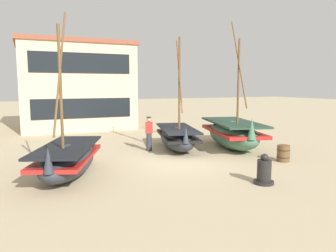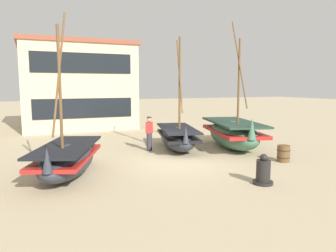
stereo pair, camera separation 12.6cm
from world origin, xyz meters
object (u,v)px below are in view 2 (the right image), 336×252
at_px(fishing_boat_centre_large, 178,137).
at_px(harbor_building_main, 78,86).
at_px(wooden_barrel, 283,154).
at_px(fishing_boat_near_left, 233,133).
at_px(fishing_boat_far_right, 67,159).
at_px(fisherman_by_hull, 149,134).
at_px(capstan_winch, 263,172).

height_order(fishing_boat_centre_large, harbor_building_main, harbor_building_main).
bearing_deg(wooden_barrel, fishing_boat_near_left, 93.58).
xyz_separation_m(fishing_boat_centre_large, fishing_boat_far_right, (-5.63, -2.82, 0.00)).
bearing_deg(fishing_boat_near_left, fisherman_by_hull, 166.20).
bearing_deg(fishing_boat_far_right, fisherman_by_hull, 35.75).
bearing_deg(harbor_building_main, fisherman_by_hull, -79.53).
bearing_deg(capstan_winch, harbor_building_main, 101.63).
bearing_deg(fishing_boat_centre_large, fisherman_by_hull, 172.48).
relative_size(capstan_winch, harbor_building_main, 0.12).
bearing_deg(fishing_boat_near_left, fishing_boat_centre_large, 163.03).
height_order(fisherman_by_hull, wooden_barrel, fisherman_by_hull).
bearing_deg(harbor_building_main, wooden_barrel, -66.81).
bearing_deg(harbor_building_main, fishing_boat_centre_large, -72.38).
bearing_deg(harbor_building_main, fishing_boat_near_left, -61.82).
height_order(fishing_boat_centre_large, wooden_barrel, fishing_boat_centre_large).
height_order(fishing_boat_centre_large, capstan_winch, fishing_boat_centre_large).
distance_m(fishing_boat_near_left, fisherman_by_hull, 4.33).
distance_m(fisherman_by_hull, capstan_winch, 6.72).
height_order(fishing_boat_far_right, fisherman_by_hull, fishing_boat_far_right).
relative_size(fishing_boat_near_left, wooden_barrel, 9.16).
distance_m(fishing_boat_near_left, wooden_barrel, 3.39).
bearing_deg(fisherman_by_hull, wooden_barrel, -44.85).
xyz_separation_m(fishing_boat_near_left, fishing_boat_far_right, (-8.39, -1.98, -0.14)).
bearing_deg(fishing_boat_near_left, fishing_boat_far_right, -166.70).
bearing_deg(wooden_barrel, harbor_building_main, 113.19).
height_order(fishing_boat_near_left, fishing_boat_centre_large, fishing_boat_near_left).
height_order(capstan_winch, wooden_barrel, capstan_winch).
height_order(fishing_boat_near_left, capstan_winch, fishing_boat_near_left).
relative_size(wooden_barrel, harbor_building_main, 0.09).
distance_m(capstan_winch, harbor_building_main, 17.49).
height_order(fishing_boat_near_left, wooden_barrel, fishing_boat_near_left).
xyz_separation_m(fishing_boat_centre_large, harbor_building_main, (-3.36, 10.58, 2.57)).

